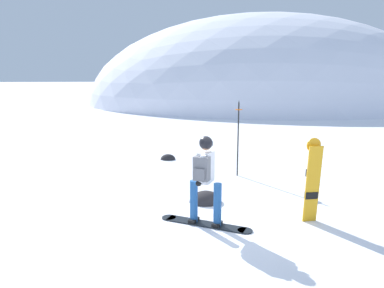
{
  "coord_description": "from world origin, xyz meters",
  "views": [
    {
      "loc": [
        -1.73,
        -6.28,
        2.82
      ],
      "look_at": [
        -0.16,
        3.15,
        1.0
      ],
      "focal_mm": 34.14,
      "sensor_mm": 36.0,
      "label": 1
    }
  ],
  "objects_px": {
    "snowboarder_main": "(205,179)",
    "piste_marker_near": "(238,133)",
    "rock_dark": "(168,159)",
    "spare_snowboard": "(313,180)",
    "rock_mid": "(205,202)"
  },
  "relations": [
    {
      "from": "snowboarder_main",
      "to": "piste_marker_near",
      "type": "xyz_separation_m",
      "value": [
        1.6,
        3.27,
        0.29
      ]
    },
    {
      "from": "snowboarder_main",
      "to": "piste_marker_near",
      "type": "bearing_deg",
      "value": 63.87
    },
    {
      "from": "piste_marker_near",
      "to": "rock_dark",
      "type": "relative_size",
      "value": 4.28
    },
    {
      "from": "spare_snowboard",
      "to": "piste_marker_near",
      "type": "height_order",
      "value": "piste_marker_near"
    },
    {
      "from": "piste_marker_near",
      "to": "snowboarder_main",
      "type": "bearing_deg",
      "value": -116.13
    },
    {
      "from": "spare_snowboard",
      "to": "rock_dark",
      "type": "distance_m",
      "value": 6.25
    },
    {
      "from": "piste_marker_near",
      "to": "rock_dark",
      "type": "xyz_separation_m",
      "value": [
        -1.74,
        2.34,
        -1.21
      ]
    },
    {
      "from": "snowboarder_main",
      "to": "rock_dark",
      "type": "height_order",
      "value": "snowboarder_main"
    },
    {
      "from": "piste_marker_near",
      "to": "rock_mid",
      "type": "bearing_deg",
      "value": -123.49
    },
    {
      "from": "snowboarder_main",
      "to": "rock_mid",
      "type": "xyz_separation_m",
      "value": [
        0.27,
        1.26,
        -0.92
      ]
    },
    {
      "from": "rock_mid",
      "to": "rock_dark",
      "type": "bearing_deg",
      "value": 95.38
    },
    {
      "from": "snowboarder_main",
      "to": "rock_dark",
      "type": "distance_m",
      "value": 5.69
    },
    {
      "from": "piste_marker_near",
      "to": "rock_mid",
      "type": "height_order",
      "value": "piste_marker_near"
    },
    {
      "from": "piste_marker_near",
      "to": "rock_dark",
      "type": "height_order",
      "value": "piste_marker_near"
    },
    {
      "from": "spare_snowboard",
      "to": "rock_mid",
      "type": "distance_m",
      "value": 2.44
    }
  ]
}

